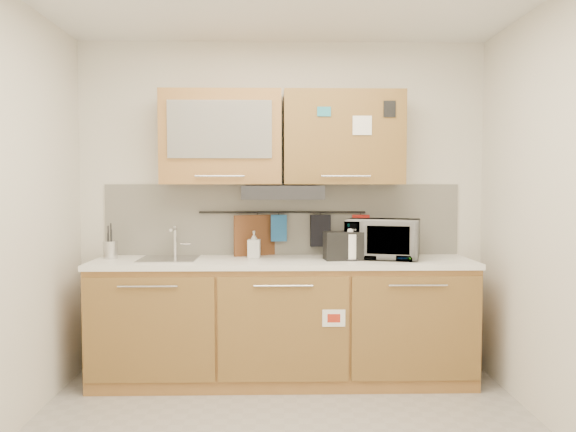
{
  "coord_description": "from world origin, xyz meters",
  "views": [
    {
      "loc": [
        -0.05,
        -2.97,
        1.47
      ],
      "look_at": [
        0.04,
        1.05,
        1.25
      ],
      "focal_mm": 35.0,
      "sensor_mm": 36.0,
      "label": 1
    }
  ],
  "objects": [
    {
      "name": "wall_back",
      "position": [
        0.0,
        1.5,
        1.3
      ],
      "size": [
        3.2,
        0.0,
        3.2
      ],
      "primitive_type": "plane",
      "rotation": [
        1.57,
        0.0,
        0.0
      ],
      "color": "silver",
      "rests_on": "ground"
    },
    {
      "name": "microwave",
      "position": [
        0.76,
        1.24,
        1.07
      ],
      "size": [
        0.61,
        0.5,
        0.3
      ],
      "primitive_type": "imported",
      "rotation": [
        0.0,
        0.0,
        -0.29
      ],
      "color": "#999999",
      "rests_on": "countertop"
    },
    {
      "name": "range_hood",
      "position": [
        0.0,
        1.25,
        1.42
      ],
      "size": [
        0.6,
        0.46,
        0.1
      ],
      "primitive_type": "cube",
      "color": "black",
      "rests_on": "upper_cabinets"
    },
    {
      "name": "pot_holder",
      "position": [
        0.62,
        1.44,
        1.16
      ],
      "size": [
        0.14,
        0.05,
        0.17
      ],
      "primitive_type": "cube",
      "rotation": [
        0.0,
        0.0,
        -0.23
      ],
      "color": "#B21F17",
      "rests_on": "utensil_rail"
    },
    {
      "name": "utensil_rail",
      "position": [
        0.0,
        1.45,
        1.26
      ],
      "size": [
        1.3,
        0.02,
        0.02
      ],
      "primitive_type": "cylinder",
      "rotation": [
        0.0,
        1.57,
        0.0
      ],
      "color": "black",
      "rests_on": "backsplash"
    },
    {
      "name": "dark_pouch",
      "position": [
        0.3,
        1.44,
        1.11
      ],
      "size": [
        0.16,
        0.05,
        0.25
      ],
      "primitive_type": "cube",
      "rotation": [
        0.0,
        0.0,
        0.05
      ],
      "color": "black",
      "rests_on": "utensil_rail"
    },
    {
      "name": "soap_bottle",
      "position": [
        -0.22,
        1.31,
        1.02
      ],
      "size": [
        0.1,
        0.1,
        0.2
      ],
      "primitive_type": "imported",
      "rotation": [
        0.0,
        0.0,
        -0.06
      ],
      "color": "#999999",
      "rests_on": "countertop"
    },
    {
      "name": "oven_mitt",
      "position": [
        -0.03,
        1.44,
        1.14
      ],
      "size": [
        0.13,
        0.03,
        0.21
      ],
      "primitive_type": "cube",
      "rotation": [
        0.0,
        0.0,
        0.02
      ],
      "color": "#215997",
      "rests_on": "utensil_rail"
    },
    {
      "name": "countertop",
      "position": [
        0.0,
        1.19,
        0.9
      ],
      "size": [
        2.82,
        0.62,
        0.04
      ],
      "primitive_type": "cube",
      "color": "white",
      "rests_on": "base_cabinet"
    },
    {
      "name": "utensil_crock",
      "position": [
        -1.3,
        1.27,
        0.99
      ],
      "size": [
        0.12,
        0.12,
        0.27
      ],
      "rotation": [
        0.0,
        0.0,
        -0.13
      ],
      "color": "silver",
      "rests_on": "countertop"
    },
    {
      "name": "upper_cabinets",
      "position": [
        -0.0,
        1.32,
        1.83
      ],
      "size": [
        1.82,
        0.37,
        0.7
      ],
      "color": "#AA7B3C",
      "rests_on": "wall_back"
    },
    {
      "name": "cutting_board",
      "position": [
        -0.2,
        1.44,
        1.0
      ],
      "size": [
        0.37,
        0.18,
        0.48
      ],
      "primitive_type": "cube",
      "rotation": [
        0.0,
        0.0,
        0.4
      ],
      "color": "brown",
      "rests_on": "utensil_rail"
    },
    {
      "name": "backsplash",
      "position": [
        0.0,
        1.49,
        1.2
      ],
      "size": [
        2.8,
        0.02,
        0.56
      ],
      "primitive_type": "cube",
      "color": "silver",
      "rests_on": "countertop"
    },
    {
      "name": "toaster",
      "position": [
        0.45,
        1.16,
        1.03
      ],
      "size": [
        0.29,
        0.19,
        0.21
      ],
      "rotation": [
        0.0,
        0.0,
        0.11
      ],
      "color": "black",
      "rests_on": "countertop"
    },
    {
      "name": "sink",
      "position": [
        -0.85,
        1.21,
        0.92
      ],
      "size": [
        0.42,
        0.4,
        0.26
      ],
      "color": "silver",
      "rests_on": "countertop"
    },
    {
      "name": "kettle",
      "position": [
        0.5,
        1.15,
        1.01
      ],
      "size": [
        0.17,
        0.15,
        0.24
      ],
      "rotation": [
        0.0,
        0.0,
        -0.03
      ],
      "color": "white",
      "rests_on": "countertop"
    },
    {
      "name": "base_cabinet",
      "position": [
        0.0,
        1.19,
        0.41
      ],
      "size": [
        2.8,
        0.64,
        0.88
      ],
      "color": "#AA7B3C",
      "rests_on": "floor"
    }
  ]
}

